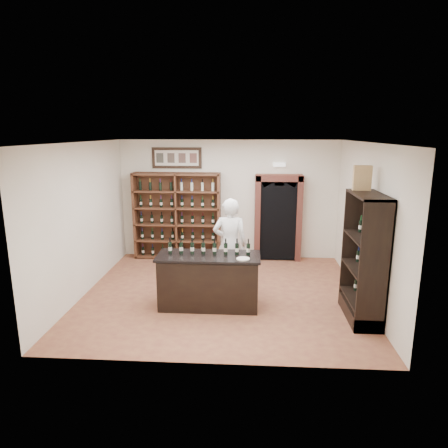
{
  "coord_description": "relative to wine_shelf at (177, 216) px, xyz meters",
  "views": [
    {
      "loc": [
        0.53,
        -7.51,
        3.2
      ],
      "look_at": [
        0.02,
        0.3,
        1.38
      ],
      "focal_mm": 32.0,
      "sensor_mm": 36.0,
      "label": 1
    }
  ],
  "objects": [
    {
      "name": "floor",
      "position": [
        1.3,
        -2.33,
        -1.1
      ],
      "size": [
        5.5,
        5.5,
        0.0
      ],
      "primitive_type": "plane",
      "color": "#9B653E",
      "rests_on": "ground"
    },
    {
      "name": "ceiling",
      "position": [
        1.3,
        -2.33,
        1.9
      ],
      "size": [
        5.5,
        5.5,
        0.0
      ],
      "primitive_type": "plane",
      "rotation": [
        3.14,
        0.0,
        0.0
      ],
      "color": "white",
      "rests_on": "wall_back"
    },
    {
      "name": "wall_back",
      "position": [
        1.3,
        0.17,
        0.4
      ],
      "size": [
        5.5,
        0.04,
        3.0
      ],
      "primitive_type": "cube",
      "color": "white",
      "rests_on": "ground"
    },
    {
      "name": "wall_left",
      "position": [
        -1.45,
        -2.33,
        0.4
      ],
      "size": [
        0.04,
        5.0,
        3.0
      ],
      "primitive_type": "cube",
      "color": "white",
      "rests_on": "ground"
    },
    {
      "name": "wall_right",
      "position": [
        4.05,
        -2.33,
        0.4
      ],
      "size": [
        0.04,
        5.0,
        3.0
      ],
      "primitive_type": "cube",
      "color": "white",
      "rests_on": "ground"
    },
    {
      "name": "wine_shelf",
      "position": [
        0.0,
        0.0,
        0.0
      ],
      "size": [
        2.2,
        0.38,
        2.2
      ],
      "color": "#532B1C",
      "rests_on": "ground"
    },
    {
      "name": "framed_picture",
      "position": [
        0.0,
        0.14,
        1.45
      ],
      "size": [
        1.25,
        0.04,
        0.52
      ],
      "primitive_type": "cube",
      "color": "black",
      "rests_on": "wall_back"
    },
    {
      "name": "arched_doorway",
      "position": [
        2.55,
        -0.0,
        0.04
      ],
      "size": [
        1.17,
        0.35,
        2.17
      ],
      "color": "black",
      "rests_on": "ground"
    },
    {
      "name": "emergency_light",
      "position": [
        2.55,
        0.09,
        1.3
      ],
      "size": [
        0.3,
        0.1,
        0.1
      ],
      "primitive_type": "cube",
      "color": "white",
      "rests_on": "wall_back"
    },
    {
      "name": "tasting_counter",
      "position": [
        1.1,
        -2.93,
        -0.61
      ],
      "size": [
        1.88,
        0.78,
        1.0
      ],
      "color": "black",
      "rests_on": "ground"
    },
    {
      "name": "counter_bottle_0",
      "position": [
        0.38,
        -2.87,
        0.01
      ],
      "size": [
        0.07,
        0.07,
        0.3
      ],
      "color": "black",
      "rests_on": "tasting_counter"
    },
    {
      "name": "counter_bottle_1",
      "position": [
        0.59,
        -2.87,
        0.01
      ],
      "size": [
        0.07,
        0.07,
        0.3
      ],
      "color": "black",
      "rests_on": "tasting_counter"
    },
    {
      "name": "counter_bottle_2",
      "position": [
        0.79,
        -2.87,
        0.01
      ],
      "size": [
        0.07,
        0.07,
        0.3
      ],
      "color": "black",
      "rests_on": "tasting_counter"
    },
    {
      "name": "counter_bottle_3",
      "position": [
        1.0,
        -2.87,
        0.01
      ],
      "size": [
        0.07,
        0.07,
        0.3
      ],
      "color": "black",
      "rests_on": "tasting_counter"
    },
    {
      "name": "counter_bottle_4",
      "position": [
        1.2,
        -2.87,
        0.01
      ],
      "size": [
        0.07,
        0.07,
        0.3
      ],
      "color": "black",
      "rests_on": "tasting_counter"
    },
    {
      "name": "counter_bottle_5",
      "position": [
        1.41,
        -2.87,
        0.01
      ],
      "size": [
        0.07,
        0.07,
        0.3
      ],
      "color": "black",
      "rests_on": "tasting_counter"
    },
    {
      "name": "counter_bottle_6",
      "position": [
        1.61,
        -2.87,
        0.01
      ],
      "size": [
        0.07,
        0.07,
        0.3
      ],
      "color": "black",
      "rests_on": "tasting_counter"
    },
    {
      "name": "counter_bottle_7",
      "position": [
        1.82,
        -2.87,
        0.01
      ],
      "size": [
        0.07,
        0.07,
        0.3
      ],
      "color": "black",
      "rests_on": "tasting_counter"
    },
    {
      "name": "side_cabinet",
      "position": [
        3.82,
        -3.23,
        -0.35
      ],
      "size": [
        0.48,
        1.2,
        2.2
      ],
      "color": "black",
      "rests_on": "ground"
    },
    {
      "name": "shopkeeper",
      "position": [
        1.45,
        -2.06,
        -0.15
      ],
      "size": [
        0.7,
        0.46,
        1.91
      ],
      "primitive_type": "imported",
      "rotation": [
        0.0,
        0.0,
        3.15
      ],
      "color": "white",
      "rests_on": "ground"
    },
    {
      "name": "plate",
      "position": [
        1.73,
        -3.14,
        -0.09
      ],
      "size": [
        0.24,
        0.24,
        0.02
      ],
      "primitive_type": "cylinder",
      "color": "beige",
      "rests_on": "tasting_counter"
    },
    {
      "name": "wine_crate",
      "position": [
        3.77,
        -2.83,
        1.31
      ],
      "size": [
        0.31,
        0.15,
        0.43
      ],
      "primitive_type": "cube",
      "rotation": [
        0.0,
        0.0,
        -0.08
      ],
      "color": "tan",
      "rests_on": "side_cabinet"
    }
  ]
}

